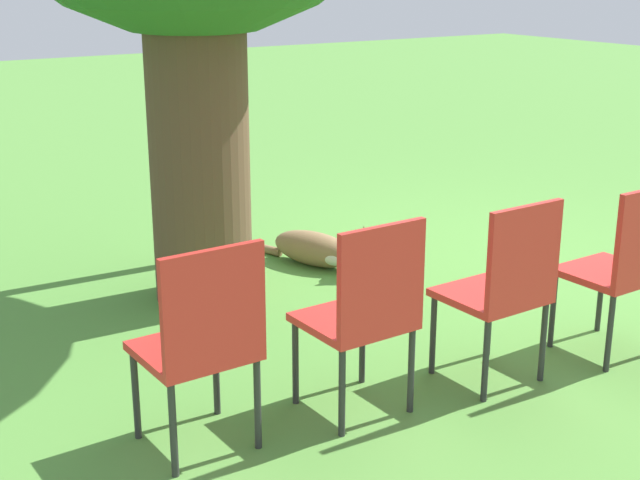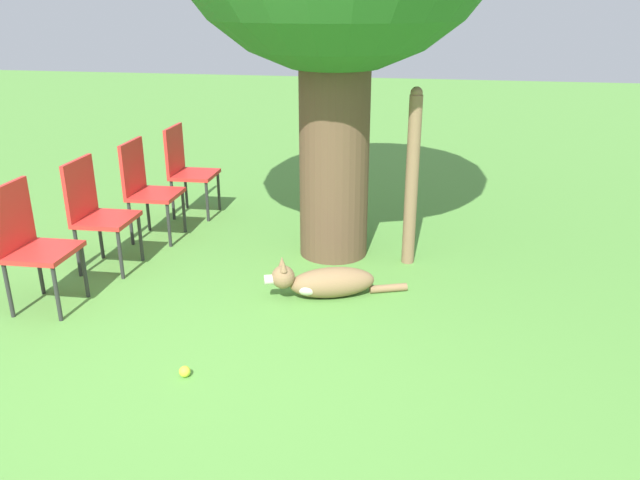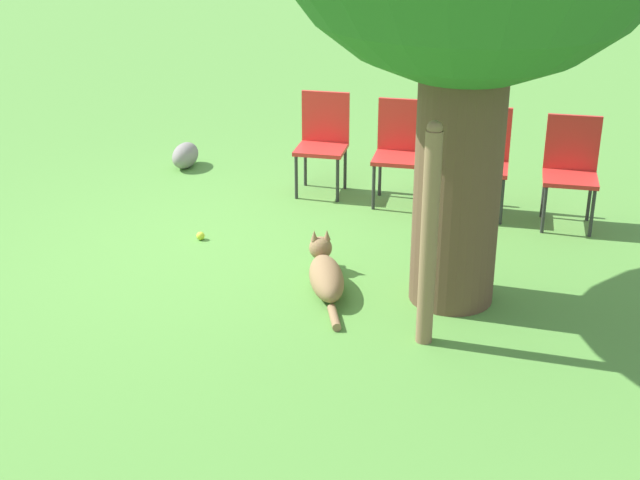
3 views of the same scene
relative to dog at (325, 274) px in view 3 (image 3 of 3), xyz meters
name	(u,v)px [view 3 (image 3 of 3)]	position (x,y,z in m)	size (l,w,h in m)	color
ground_plane	(271,256)	(-0.45, -0.55, -0.12)	(30.00, 30.00, 0.00)	#56933D
dog	(325,274)	(0.00, 0.00, 0.00)	(1.04, 0.47, 0.33)	olive
fence_post	(429,235)	(0.57, 0.79, 0.61)	(0.11, 0.11, 1.46)	#846647
red_chair_0	(323,137)	(-2.00, -0.52, 0.39)	(0.43, 0.45, 0.91)	red
red_chair_1	(401,146)	(-1.91, 0.21, 0.39)	(0.43, 0.45, 0.91)	red
red_chair_2	(483,155)	(-1.82, 0.94, 0.39)	(0.43, 0.45, 0.91)	red
red_chair_3	(571,165)	(-1.73, 1.66, 0.39)	(0.43, 0.45, 0.91)	red
tennis_ball	(201,236)	(-0.62, -1.20, -0.09)	(0.07, 0.07, 0.07)	#CCE033
garden_rock	(185,155)	(-2.31, -2.01, 0.00)	(0.41, 0.23, 0.25)	gray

